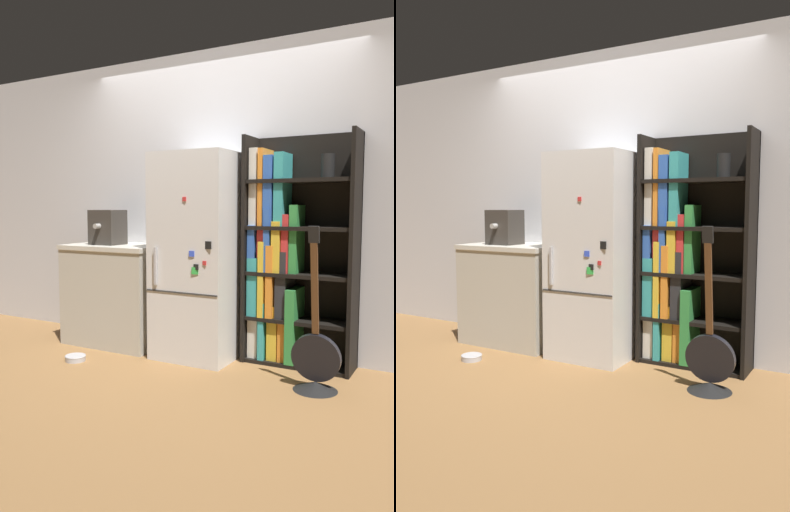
% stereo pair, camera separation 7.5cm
% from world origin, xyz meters
% --- Properties ---
extents(ground_plane, '(16.00, 16.00, 0.00)m').
position_xyz_m(ground_plane, '(0.00, 0.00, 0.00)').
color(ground_plane, olive).
extents(wall_back, '(8.00, 0.05, 2.60)m').
position_xyz_m(wall_back, '(0.00, 0.47, 1.30)').
color(wall_back, silver).
rests_on(wall_back, ground_plane).
extents(refrigerator, '(0.65, 0.64, 1.68)m').
position_xyz_m(refrigerator, '(-0.00, 0.14, 0.84)').
color(refrigerator, silver).
rests_on(refrigerator, ground_plane).
extents(bookshelf, '(0.86, 0.32, 1.81)m').
position_xyz_m(bookshelf, '(0.69, 0.32, 0.83)').
color(bookshelf, black).
rests_on(bookshelf, ground_plane).
extents(kitchen_counter, '(0.91, 0.62, 0.91)m').
position_xyz_m(kitchen_counter, '(-0.85, 0.15, 0.46)').
color(kitchen_counter, '#BCB7A8').
rests_on(kitchen_counter, ground_plane).
extents(espresso_machine, '(0.27, 0.30, 0.31)m').
position_xyz_m(espresso_machine, '(-0.94, 0.11, 1.07)').
color(espresso_machine, '#38332D').
rests_on(espresso_machine, kitchen_counter).
extents(guitar, '(0.34, 0.30, 1.13)m').
position_xyz_m(guitar, '(1.08, -0.20, 0.17)').
color(guitar, black).
rests_on(guitar, ground_plane).
extents(pet_bowl, '(0.17, 0.17, 0.04)m').
position_xyz_m(pet_bowl, '(-0.82, -0.48, 0.03)').
color(pet_bowl, '#B7B7BC').
rests_on(pet_bowl, ground_plane).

